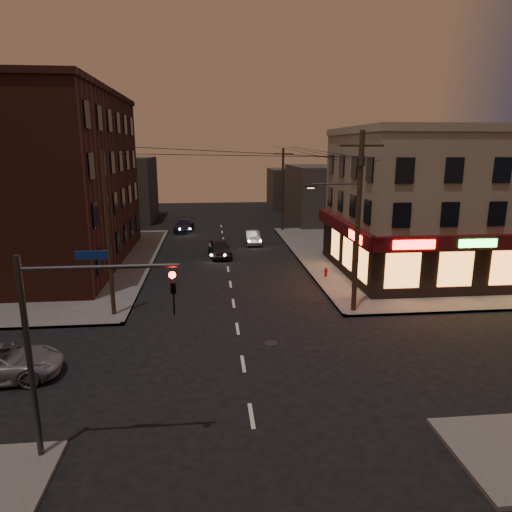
{
  "coord_description": "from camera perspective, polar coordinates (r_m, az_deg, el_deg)",
  "views": [
    {
      "loc": [
        -1.29,
        -18.33,
        9.29
      ],
      "look_at": [
        1.27,
        6.92,
        3.2
      ],
      "focal_mm": 32.0,
      "sensor_mm": 36.0,
      "label": 1
    }
  ],
  "objects": [
    {
      "name": "sidewalk_ne",
      "position": [
        43.02,
        21.01,
        0.21
      ],
      "size": [
        24.0,
        28.0,
        0.15
      ],
      "primitive_type": "cube",
      "color": "#514F4C",
      "rests_on": "ground"
    },
    {
      "name": "sedan_mid",
      "position": [
        44.79,
        -0.41,
        2.35
      ],
      "size": [
        1.37,
        3.87,
        1.27
      ],
      "primitive_type": "imported",
      "rotation": [
        0.0,
        0.0,
        -0.0
      ],
      "color": "slate",
      "rests_on": "ground"
    },
    {
      "name": "bg_building_nw",
      "position": [
        61.69,
        -16.88,
        7.99
      ],
      "size": [
        9.0,
        10.0,
        8.0
      ],
      "primitive_type": "cube",
      "color": "#3F3D3A",
      "rests_on": "ground"
    },
    {
      "name": "utility_pole_far",
      "position": [
        51.19,
        3.36,
        8.26
      ],
      "size": [
        0.26,
        0.26,
        9.0
      ],
      "primitive_type": "cylinder",
      "color": "#382619",
      "rests_on": "sidewalk_ne"
    },
    {
      "name": "fire_hydrant",
      "position": [
        33.32,
        8.74,
        -1.94
      ],
      "size": [
        0.31,
        0.31,
        0.67
      ],
      "rotation": [
        0.0,
        0.0,
        0.32
      ],
      "color": "maroon",
      "rests_on": "sidewalk_ne"
    },
    {
      "name": "sedan_near",
      "position": [
        39.58,
        -4.55,
        0.98
      ],
      "size": [
        2.18,
        4.54,
        1.5
      ],
      "primitive_type": "imported",
      "rotation": [
        0.0,
        0.0,
        0.1
      ],
      "color": "black",
      "rests_on": "ground"
    },
    {
      "name": "sidewalk_nw",
      "position": [
        41.93,
        -29.11,
        -0.94
      ],
      "size": [
        24.0,
        28.0,
        0.15
      ],
      "primitive_type": "cube",
      "color": "#514F4C",
      "rests_on": "ground"
    },
    {
      "name": "sedan_far",
      "position": [
        52.15,
        -9.0,
        3.8
      ],
      "size": [
        2.29,
        4.73,
        1.33
      ],
      "primitive_type": "imported",
      "rotation": [
        0.0,
        0.0,
        -0.1
      ],
      "color": "black",
      "rests_on": "ground"
    },
    {
      "name": "bg_building_ne_a",
      "position": [
        58.66,
        9.43,
        7.64
      ],
      "size": [
        10.0,
        12.0,
        7.0
      ],
      "primitive_type": "cube",
      "color": "#3F3D3A",
      "rests_on": "ground"
    },
    {
      "name": "bg_building_ne_b",
      "position": [
        71.85,
        4.94,
        8.41
      ],
      "size": [
        8.0,
        8.0,
        6.0
      ],
      "primitive_type": "cube",
      "color": "#3F3D3A",
      "rests_on": "ground"
    },
    {
      "name": "pizza_building",
      "position": [
        36.34,
        22.67,
        6.23
      ],
      "size": [
        15.85,
        12.85,
        10.5
      ],
      "color": "gray",
      "rests_on": "sidewalk_ne"
    },
    {
      "name": "utility_pole_main",
      "position": [
        25.66,
        12.43,
        5.27
      ],
      "size": [
        4.2,
        0.44,
        10.0
      ],
      "color": "#382619",
      "rests_on": "sidewalk_ne"
    },
    {
      "name": "traffic_signal",
      "position": [
        14.38,
        -22.94,
        -8.54
      ],
      "size": [
        4.49,
        0.32,
        6.47
      ],
      "color": "#333538",
      "rests_on": "ground"
    },
    {
      "name": "brick_apartment",
      "position": [
        39.69,
        -25.51,
        8.38
      ],
      "size": [
        12.0,
        20.0,
        13.0
      ],
      "primitive_type": "cube",
      "color": "#431E15",
      "rests_on": "sidewalk_nw"
    },
    {
      "name": "utility_pole_west",
      "position": [
        25.86,
        -18.01,
        2.49
      ],
      "size": [
        0.24,
        0.24,
        9.0
      ],
      "primitive_type": "cylinder",
      "color": "#382619",
      "rests_on": "sidewalk_nw"
    },
    {
      "name": "ground",
      "position": [
        20.59,
        -1.62,
        -13.33
      ],
      "size": [
        120.0,
        120.0,
        0.0
      ],
      "primitive_type": "plane",
      "color": "black",
      "rests_on": "ground"
    }
  ]
}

